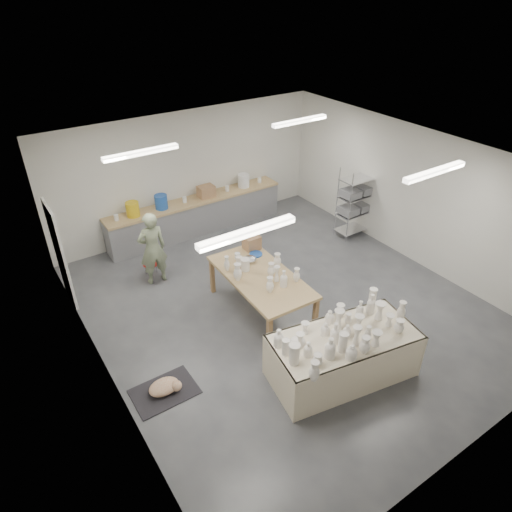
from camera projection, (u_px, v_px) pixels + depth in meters
room at (280, 214)px, 8.04m from camera, size 8.00×8.02×3.00m
back_counter at (197, 215)px, 11.45m from camera, size 4.60×0.60×1.24m
wire_shelf at (356, 201)px, 11.13m from camera, size 0.88×0.48×1.80m
drying_table at (343, 354)px, 7.34m from camera, size 2.51×1.51×1.20m
work_table at (260, 273)px, 8.61m from camera, size 1.21×2.30×1.21m
rug at (165, 392)px, 7.26m from camera, size 1.00×0.70×0.02m
cat at (166, 386)px, 7.20m from camera, size 0.53×0.40×0.21m
potter at (152, 249)px, 9.43m from camera, size 0.61×0.42×1.62m
red_stool at (151, 264)px, 9.91m from camera, size 0.40×0.40×0.31m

